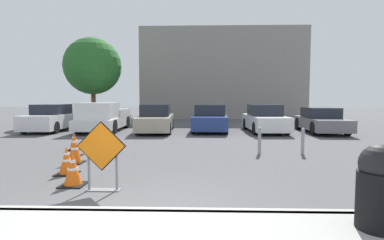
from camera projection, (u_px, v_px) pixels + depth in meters
name	position (u px, v px, depth m)	size (l,w,h in m)	color
ground_plane	(182.00, 136.00, 14.57)	(96.00, 96.00, 0.00)	#4C4C4F
curb_lip	(142.00, 214.00, 4.60)	(21.99, 0.20, 0.14)	#999993
road_closed_sign	(102.00, 153.00, 5.88)	(0.98, 0.20, 1.40)	black
traffic_cone_nearest	(73.00, 170.00, 6.30)	(0.50, 0.50, 0.70)	black
traffic_cone_second	(67.00, 161.00, 7.24)	(0.49, 0.49, 0.68)	black
traffic_cone_third	(75.00, 149.00, 8.49)	(0.48, 0.48, 0.83)	black
traffic_cone_fourth	(76.00, 146.00, 9.57)	(0.39, 0.39, 0.68)	black
traffic_cone_fifth	(74.00, 142.00, 10.64)	(0.39, 0.39, 0.62)	black
parked_car_nearest	(51.00, 119.00, 16.92)	(1.99, 4.42, 1.50)	silver
pickup_truck	(103.00, 118.00, 16.64)	(2.15, 5.15, 1.61)	silver
parked_car_second	(156.00, 119.00, 16.53)	(1.97, 4.77, 1.51)	#A39984
parked_car_third	(210.00, 119.00, 16.71)	(2.04, 4.11, 1.48)	navy
parked_car_fourth	(265.00, 119.00, 16.35)	(1.91, 4.40, 1.50)	white
parked_car_fifth	(321.00, 121.00, 16.16)	(1.98, 4.56, 1.34)	slate
trash_bin	(380.00, 187.00, 3.86)	(0.56, 0.56, 1.12)	black
bollard_nearest	(260.00, 140.00, 9.84)	(0.12, 0.12, 0.89)	gray
bollard_second	(303.00, 140.00, 9.80)	(0.12, 0.12, 0.88)	gray
building_facade_backdrop	(222.00, 75.00, 28.16)	(14.64, 5.00, 8.04)	gray
street_tree_behind_lot	(93.00, 66.00, 21.54)	(4.07, 4.07, 6.19)	#513823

